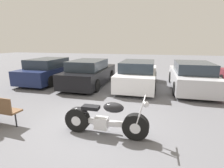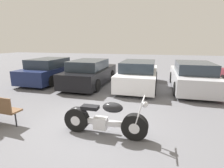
% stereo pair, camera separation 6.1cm
% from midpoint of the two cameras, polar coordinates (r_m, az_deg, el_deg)
% --- Properties ---
extents(ground_plane, '(60.00, 60.00, 0.00)m').
position_cam_midpoint_polar(ground_plane, '(5.14, -6.46, -13.69)').
color(ground_plane, slate).
extents(motorcycle, '(2.21, 0.62, 1.06)m').
position_cam_midpoint_polar(motorcycle, '(4.55, -2.36, -11.52)').
color(motorcycle, black).
rests_on(motorcycle, ground_plane).
extents(parked_car_navy, '(1.90, 4.46, 1.40)m').
position_cam_midpoint_polar(parked_car_navy, '(11.29, -19.15, 4.21)').
color(parked_car_navy, '#19234C').
rests_on(parked_car_navy, ground_plane).
extents(parked_car_black, '(1.90, 4.46, 1.40)m').
position_cam_midpoint_polar(parked_car_black, '(9.81, -6.96, 3.55)').
color(parked_car_black, black).
rests_on(parked_car_black, ground_plane).
extents(parked_car_white, '(1.90, 4.46, 1.40)m').
position_cam_midpoint_polar(parked_car_white, '(9.34, 8.81, 2.98)').
color(parked_car_white, white).
rests_on(parked_car_white, ground_plane).
extents(parked_car_silver, '(1.90, 4.46, 1.40)m').
position_cam_midpoint_polar(parked_car_silver, '(9.61, 24.91, 2.16)').
color(parked_car_silver, '#BCBCC1').
rests_on(parked_car_silver, ground_plane).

